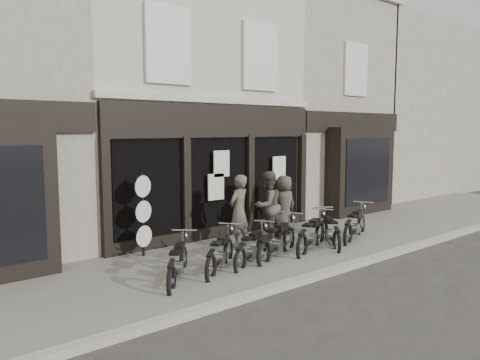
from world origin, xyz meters
TOP-DOWN VIEW (x-y plane):
  - ground_plane at (0.00, 0.00)m, footprint 90.00×90.00m
  - pavement at (0.00, 0.90)m, footprint 30.00×4.20m
  - kerb at (0.00, -1.25)m, footprint 30.00×0.25m
  - central_building at (0.00, 5.95)m, footprint 7.30×6.22m
  - neighbour_right at (6.35, 5.90)m, footprint 5.60×6.73m
  - filler_right at (14.50, 6.00)m, footprint 11.00×6.00m
  - motorcycle_0 at (-3.05, 0.32)m, footprint 1.56×1.68m
  - motorcycle_1 at (-1.92, 0.35)m, footprint 1.77×1.44m
  - motorcycle_2 at (-1.03, 0.31)m, footprint 1.84×1.15m
  - motorcycle_3 at (-0.19, 0.30)m, footprint 2.09×1.13m
  - motorcycle_4 at (0.94, 0.20)m, footprint 2.06×1.17m
  - motorcycle_5 at (1.77, 0.27)m, footprint 1.47×1.78m
  - motorcycle_6 at (2.85, 0.24)m, footprint 2.08×1.12m
  - man_left at (-0.32, 1.64)m, footprint 0.80×0.64m
  - man_centre at (0.81, 1.72)m, footprint 1.00×0.81m
  - man_right at (1.70, 1.96)m, footprint 0.89×0.62m
  - advert_sign_post at (-2.73, 2.39)m, footprint 0.52×0.34m

SIDE VIEW (x-z plane):
  - ground_plane at x=0.00m, z-range 0.00..0.00m
  - pavement at x=0.00m, z-range 0.00..0.12m
  - kerb at x=0.00m, z-range 0.00..0.13m
  - motorcycle_2 at x=-1.03m, z-range -0.10..0.86m
  - motorcycle_1 at x=-1.92m, z-range -0.10..0.89m
  - motorcycle_0 at x=-3.05m, z-range -0.10..0.89m
  - motorcycle_5 at x=1.77m, z-range -0.10..0.90m
  - motorcycle_4 at x=0.94m, z-range -0.11..0.95m
  - motorcycle_6 at x=2.85m, z-range -0.11..0.95m
  - motorcycle_3 at x=-0.19m, z-range -0.11..0.96m
  - man_right at x=1.70m, z-range 0.12..1.87m
  - advert_sign_post at x=-2.73m, z-range -0.03..2.15m
  - man_left at x=-0.32m, z-range 0.12..2.04m
  - man_centre at x=0.81m, z-range 0.12..2.06m
  - neighbour_right at x=6.35m, z-range -0.13..8.21m
  - central_building at x=0.00m, z-range -0.09..8.25m
  - filler_right at x=14.50m, z-range 0.00..8.20m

